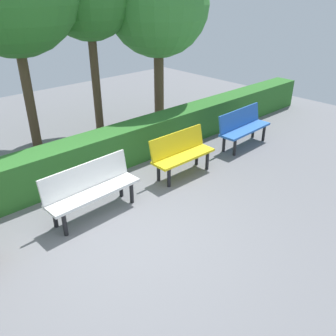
{
  "coord_description": "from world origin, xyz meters",
  "views": [
    {
      "loc": [
        2.48,
        3.71,
        3.41
      ],
      "look_at": [
        -1.29,
        -0.37,
        0.55
      ],
      "focal_mm": 37.93,
      "sensor_mm": 36.0,
      "label": 1
    }
  ],
  "objects_px": {
    "bench_white": "(91,187)",
    "tree_near": "(158,5)",
    "bench_blue": "(243,126)",
    "bench_yellow": "(181,152)"
  },
  "relations": [
    {
      "from": "bench_white",
      "to": "tree_near",
      "type": "distance_m",
      "value": 5.33
    },
    {
      "from": "bench_blue",
      "to": "tree_near",
      "type": "xyz_separation_m",
      "value": [
        0.29,
        -2.65,
        2.51
      ]
    },
    {
      "from": "bench_yellow",
      "to": "tree_near",
      "type": "relative_size",
      "value": 0.32
    },
    {
      "from": "tree_near",
      "to": "bench_blue",
      "type": "bearing_deg",
      "value": 96.21
    },
    {
      "from": "bench_yellow",
      "to": "bench_white",
      "type": "height_order",
      "value": "same"
    },
    {
      "from": "tree_near",
      "to": "bench_white",
      "type": "bearing_deg",
      "value": 34.87
    },
    {
      "from": "bench_blue",
      "to": "bench_yellow",
      "type": "distance_m",
      "value": 2.09
    },
    {
      "from": "bench_yellow",
      "to": "tree_near",
      "type": "distance_m",
      "value": 4.11
    },
    {
      "from": "bench_blue",
      "to": "tree_near",
      "type": "height_order",
      "value": "tree_near"
    },
    {
      "from": "bench_yellow",
      "to": "bench_white",
      "type": "xyz_separation_m",
      "value": [
        2.06,
        -0.02,
        0.01
      ]
    }
  ]
}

